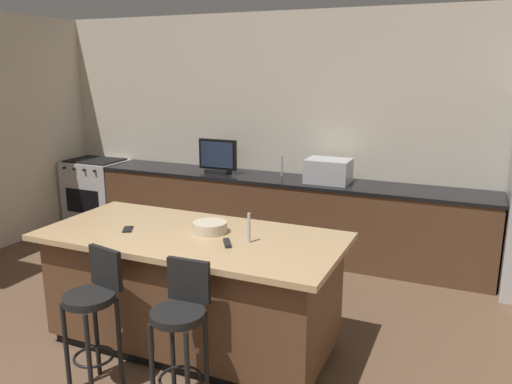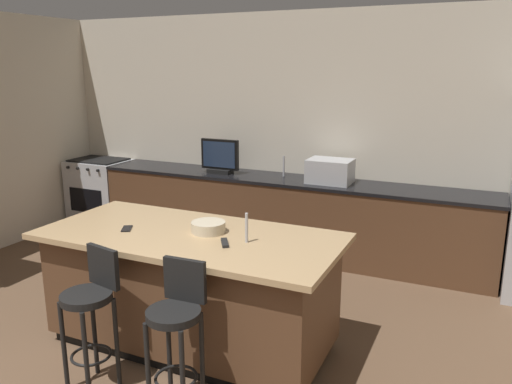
{
  "view_description": "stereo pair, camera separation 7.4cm",
  "coord_description": "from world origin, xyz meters",
  "px_view_note": "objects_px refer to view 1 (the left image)",
  "views": [
    {
      "loc": [
        2.0,
        -1.47,
        2.16
      ],
      "look_at": [
        0.19,
        2.65,
        1.04
      ],
      "focal_mm": 35.65,
      "sensor_mm": 36.0,
      "label": 1
    },
    {
      "loc": [
        2.06,
        -1.44,
        2.16
      ],
      "look_at": [
        0.19,
        2.65,
        1.04
      ],
      "focal_mm": 35.65,
      "sensor_mm": 36.0,
      "label": 2
    }
  ],
  "objects_px": {
    "cell_phone": "(128,229)",
    "range_oven": "(97,193)",
    "tv_monitor": "(218,158)",
    "bar_stool_left": "(94,308)",
    "microwave": "(328,171)",
    "tv_remote": "(227,243)",
    "kitchen_island": "(193,289)",
    "fruit_bowl": "(210,227)",
    "bar_stool_right": "(181,326)"
  },
  "relations": [
    {
      "from": "fruit_bowl",
      "to": "cell_phone",
      "type": "height_order",
      "value": "fruit_bowl"
    },
    {
      "from": "range_oven",
      "to": "bar_stool_right",
      "type": "xyz_separation_m",
      "value": [
        3.19,
        -2.95,
        0.14
      ]
    },
    {
      "from": "bar_stool_right",
      "to": "fruit_bowl",
      "type": "bearing_deg",
      "value": 103.44
    },
    {
      "from": "cell_phone",
      "to": "tv_monitor",
      "type": "bearing_deg",
      "value": 70.64
    },
    {
      "from": "cell_phone",
      "to": "range_oven",
      "type": "bearing_deg",
      "value": 105.42
    },
    {
      "from": "tv_monitor",
      "to": "bar_stool_left",
      "type": "xyz_separation_m",
      "value": [
        0.6,
        -2.92,
        -0.5
      ]
    },
    {
      "from": "kitchen_island",
      "to": "microwave",
      "type": "xyz_separation_m",
      "value": [
        0.44,
        2.23,
        0.56
      ]
    },
    {
      "from": "tv_remote",
      "to": "cell_phone",
      "type": "bearing_deg",
      "value": 148.19
    },
    {
      "from": "range_oven",
      "to": "tv_remote",
      "type": "distance_m",
      "value": 3.98
    },
    {
      "from": "microwave",
      "to": "bar_stool_left",
      "type": "distance_m",
      "value": 3.1
    },
    {
      "from": "range_oven",
      "to": "tv_monitor",
      "type": "bearing_deg",
      "value": -1.51
    },
    {
      "from": "kitchen_island",
      "to": "range_oven",
      "type": "height_order",
      "value": "kitchen_island"
    },
    {
      "from": "microwave",
      "to": "tv_remote",
      "type": "distance_m",
      "value": 2.33
    },
    {
      "from": "bar_stool_right",
      "to": "cell_phone",
      "type": "xyz_separation_m",
      "value": [
        -0.85,
        0.61,
        0.33
      ]
    },
    {
      "from": "bar_stool_left",
      "to": "range_oven",
      "type": "bearing_deg",
      "value": 142.1
    },
    {
      "from": "bar_stool_left",
      "to": "bar_stool_right",
      "type": "height_order",
      "value": "bar_stool_right"
    },
    {
      "from": "kitchen_island",
      "to": "cell_phone",
      "type": "xyz_separation_m",
      "value": [
        -0.5,
        -0.11,
        0.46
      ]
    },
    {
      "from": "tv_monitor",
      "to": "bar_stool_right",
      "type": "xyz_separation_m",
      "value": [
        1.26,
        -2.9,
        -0.5
      ]
    },
    {
      "from": "range_oven",
      "to": "bar_stool_right",
      "type": "bearing_deg",
      "value": -42.75
    },
    {
      "from": "kitchen_island",
      "to": "bar_stool_right",
      "type": "distance_m",
      "value": 0.81
    },
    {
      "from": "kitchen_island",
      "to": "range_oven",
      "type": "distance_m",
      "value": 3.61
    },
    {
      "from": "microwave",
      "to": "fruit_bowl",
      "type": "bearing_deg",
      "value": -98.57
    },
    {
      "from": "tv_monitor",
      "to": "tv_remote",
      "type": "xyz_separation_m",
      "value": [
        1.27,
        -2.27,
        -0.16
      ]
    },
    {
      "from": "tv_monitor",
      "to": "cell_phone",
      "type": "relative_size",
      "value": 3.24
    },
    {
      "from": "microwave",
      "to": "cell_phone",
      "type": "bearing_deg",
      "value": -111.93
    },
    {
      "from": "range_oven",
      "to": "fruit_bowl",
      "type": "distance_m",
      "value": 3.68
    },
    {
      "from": "cell_phone",
      "to": "tv_remote",
      "type": "relative_size",
      "value": 0.88
    },
    {
      "from": "bar_stool_left",
      "to": "cell_phone",
      "type": "xyz_separation_m",
      "value": [
        -0.18,
        0.63,
        0.34
      ]
    },
    {
      "from": "range_oven",
      "to": "fruit_bowl",
      "type": "xyz_separation_m",
      "value": [
        2.96,
        -2.14,
        0.51
      ]
    },
    {
      "from": "range_oven",
      "to": "cell_phone",
      "type": "height_order",
      "value": "cell_phone"
    },
    {
      "from": "fruit_bowl",
      "to": "bar_stool_left",
      "type": "bearing_deg",
      "value": -117.53
    },
    {
      "from": "kitchen_island",
      "to": "tv_remote",
      "type": "height_order",
      "value": "tv_remote"
    },
    {
      "from": "kitchen_island",
      "to": "bar_stool_right",
      "type": "relative_size",
      "value": 2.33
    },
    {
      "from": "tv_remote",
      "to": "kitchen_island",
      "type": "bearing_deg",
      "value": 131.9
    },
    {
      "from": "fruit_bowl",
      "to": "tv_monitor",
      "type": "bearing_deg",
      "value": 116.35
    },
    {
      "from": "bar_stool_right",
      "to": "fruit_bowl",
      "type": "relative_size",
      "value": 3.79
    },
    {
      "from": "bar_stool_right",
      "to": "fruit_bowl",
      "type": "xyz_separation_m",
      "value": [
        -0.23,
        0.81,
        0.37
      ]
    },
    {
      "from": "bar_stool_left",
      "to": "tv_monitor",
      "type": "bearing_deg",
      "value": 113.33
    },
    {
      "from": "kitchen_island",
      "to": "bar_stool_left",
      "type": "bearing_deg",
      "value": -113.04
    },
    {
      "from": "microwave",
      "to": "fruit_bowl",
      "type": "xyz_separation_m",
      "value": [
        -0.32,
        -2.14,
        -0.07
      ]
    },
    {
      "from": "range_oven",
      "to": "cell_phone",
      "type": "distance_m",
      "value": 3.34
    },
    {
      "from": "range_oven",
      "to": "bar_stool_left",
      "type": "relative_size",
      "value": 0.94
    },
    {
      "from": "microwave",
      "to": "cell_phone",
      "type": "height_order",
      "value": "microwave"
    },
    {
      "from": "bar_stool_left",
      "to": "fruit_bowl",
      "type": "distance_m",
      "value": 1.01
    },
    {
      "from": "tv_monitor",
      "to": "fruit_bowl",
      "type": "distance_m",
      "value": 2.33
    },
    {
      "from": "kitchen_island",
      "to": "cell_phone",
      "type": "bearing_deg",
      "value": -167.56
    },
    {
      "from": "range_oven",
      "to": "bar_stool_left",
      "type": "height_order",
      "value": "bar_stool_left"
    },
    {
      "from": "fruit_bowl",
      "to": "tv_remote",
      "type": "xyz_separation_m",
      "value": [
        0.24,
        -0.19,
        -0.03
      ]
    },
    {
      "from": "kitchen_island",
      "to": "tv_remote",
      "type": "distance_m",
      "value": 0.59
    },
    {
      "from": "tv_monitor",
      "to": "cell_phone",
      "type": "distance_m",
      "value": 2.33
    }
  ]
}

